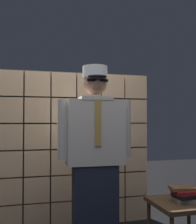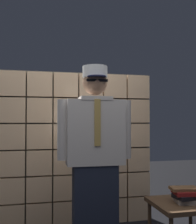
% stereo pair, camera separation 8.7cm
% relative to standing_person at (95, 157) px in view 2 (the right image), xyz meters
% --- Properties ---
extents(glass_block_wall, '(2.18, 0.10, 1.87)m').
position_rel_standing_person_xyz_m(glass_block_wall, '(-0.19, 0.83, -0.01)').
color(glass_block_wall, '#E0B78C').
rests_on(glass_block_wall, ground).
extents(standing_person, '(0.70, 0.30, 1.77)m').
position_rel_standing_person_xyz_m(standing_person, '(0.00, 0.00, 0.00)').
color(standing_person, '#1E2333').
rests_on(standing_person, ground).
extents(side_table, '(0.52, 0.52, 0.52)m').
position_rel_standing_person_xyz_m(side_table, '(0.76, -0.22, -0.47)').
color(side_table, '#513823').
rests_on(side_table, ground).
extents(book_stack, '(0.27, 0.21, 0.14)m').
position_rel_standing_person_xyz_m(book_stack, '(0.78, -0.25, -0.34)').
color(book_stack, gray).
rests_on(book_stack, side_table).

